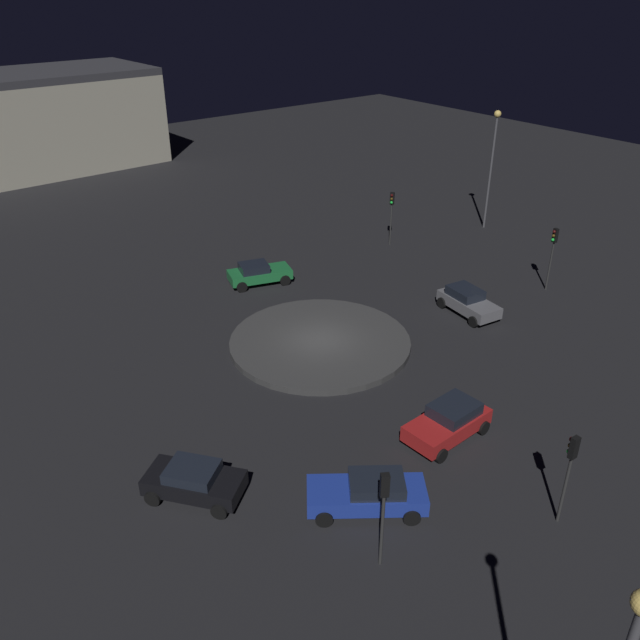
# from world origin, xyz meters

# --- Properties ---
(ground_plane) EXTENTS (118.39, 118.39, 0.00)m
(ground_plane) POSITION_xyz_m (0.00, 0.00, 0.00)
(ground_plane) COLOR black
(roundabout_island) EXTENTS (10.03, 10.03, 0.34)m
(roundabout_island) POSITION_xyz_m (0.00, 0.00, 0.17)
(roundabout_island) COLOR #383838
(roundabout_island) RESTS_ON ground_plane
(car_green) EXTENTS (2.95, 4.40, 1.45)m
(car_green) POSITION_xyz_m (8.85, -1.79, 0.76)
(car_green) COLOR #1E7238
(car_green) RESTS_ON ground_plane
(car_red) EXTENTS (2.23, 4.13, 1.60)m
(car_red) POSITION_xyz_m (-9.87, 0.52, 0.82)
(car_red) COLOR red
(car_red) RESTS_ON ground_plane
(car_black) EXTENTS (4.12, 3.73, 1.43)m
(car_black) POSITION_xyz_m (-6.23, 11.18, 0.76)
(car_black) COLOR black
(car_black) RESTS_ON ground_plane
(car_grey) EXTENTS (4.16, 2.40, 1.53)m
(car_grey) POSITION_xyz_m (-2.50, -9.36, 0.80)
(car_grey) COLOR slate
(car_grey) RESTS_ON ground_plane
(car_blue) EXTENTS (4.11, 4.69, 1.48)m
(car_blue) POSITION_xyz_m (-10.98, 6.27, 0.77)
(car_blue) COLOR #1E38A5
(car_blue) RESTS_ON ground_plane
(traffic_light_west) EXTENTS (0.36, 0.31, 3.94)m
(traffic_light_west) POSITION_xyz_m (-15.87, 1.05, 2.81)
(traffic_light_west) COLOR #2D2D2D
(traffic_light_west) RESTS_ON ground_plane
(traffic_light_northwest) EXTENTS (0.40, 0.37, 4.06)m
(traffic_light_northwest) POSITION_xyz_m (-13.22, 7.71, 2.89)
(traffic_light_northwest) COLOR #2D2D2D
(traffic_light_northwest) RESTS_ON ground_plane
(traffic_light_south) EXTENTS (0.34, 0.38, 4.18)m
(traffic_light_south) POSITION_xyz_m (-3.46, -15.99, 2.97)
(traffic_light_south) COLOR #2D2D2D
(traffic_light_south) RESTS_ON ground_plane
(traffic_light_southeast) EXTENTS (0.37, 0.40, 4.06)m
(traffic_light_southeast) POSITION_xyz_m (8.55, -13.43, 2.90)
(traffic_light_southeast) COLOR #2D2D2D
(traffic_light_southeast) RESTS_ON ground_plane
(streetlamp_south) EXTENTS (0.53, 0.53, 9.18)m
(streetlamp_south) POSITION_xyz_m (6.63, -22.07, 5.95)
(streetlamp_south) COLOR #4C4C51
(streetlamp_south) RESTS_ON ground_plane
(store_building) EXTENTS (12.67, 28.46, 9.57)m
(store_building) POSITION_xyz_m (46.65, 2.46, 4.78)
(store_building) COLOR #ADA893
(store_building) RESTS_ON ground_plane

